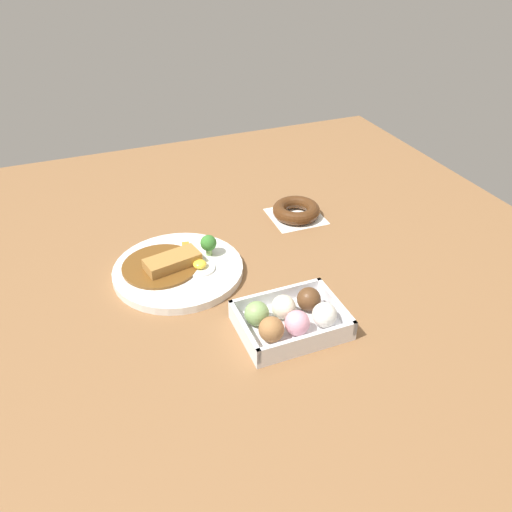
% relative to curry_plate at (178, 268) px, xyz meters
% --- Properties ---
extents(ground_plane, '(1.60, 1.60, 0.00)m').
position_rel_curry_plate_xyz_m(ground_plane, '(-0.11, 0.06, -0.01)').
color(ground_plane, brown).
extents(curry_plate, '(0.28, 0.28, 0.07)m').
position_rel_curry_plate_xyz_m(curry_plate, '(0.00, 0.00, 0.00)').
color(curry_plate, white).
rests_on(curry_plate, ground_plane).
extents(donut_box, '(0.20, 0.15, 0.06)m').
position_rel_curry_plate_xyz_m(donut_box, '(-0.15, 0.25, 0.01)').
color(donut_box, white).
rests_on(donut_box, ground_plane).
extents(chocolate_ring_donut, '(0.13, 0.13, 0.04)m').
position_rel_curry_plate_xyz_m(chocolate_ring_donut, '(-0.35, -0.13, 0.00)').
color(chocolate_ring_donut, white).
rests_on(chocolate_ring_donut, ground_plane).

